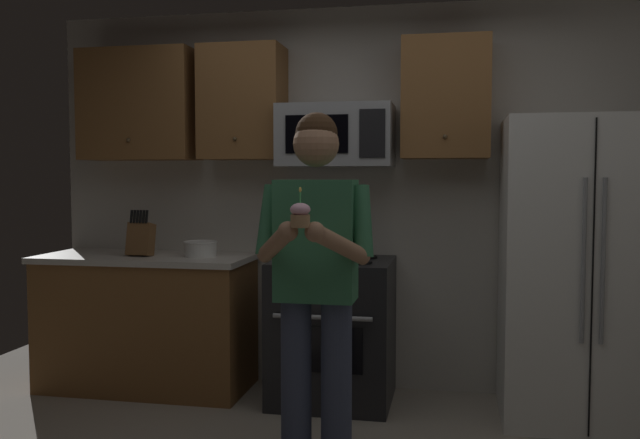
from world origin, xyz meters
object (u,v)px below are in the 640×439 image
cupcake (300,215)px  person (316,273)px  refrigerator (580,270)px  oven_range (333,330)px  bowl_large_white (200,248)px  microwave (336,136)px  knife_block (141,239)px

cupcake → person: bearing=90.0°
refrigerator → cupcake: (-1.39, -1.38, 0.39)m
oven_range → bowl_large_white: bearing=179.5°
bowl_large_white → person: 1.50m
oven_range → bowl_large_white: 1.04m
microwave → knife_block: 1.49m
bowl_large_white → refrigerator: bearing=-1.1°
refrigerator → person: (-1.39, -1.06, 0.10)m
oven_range → bowl_large_white: bowl_large_white is taller
oven_range → cupcake: size_ratio=5.36×
oven_range → microwave: size_ratio=1.26×
cupcake → oven_range: bearing=94.5°
microwave → bowl_large_white: size_ratio=3.30×
refrigerator → knife_block: bearing=179.8°
microwave → bowl_large_white: (-0.90, -0.11, -0.75)m
bowl_large_white → cupcake: 1.78m
oven_range → refrigerator: refrigerator is taller
refrigerator → cupcake: size_ratio=10.35×
refrigerator → knife_block: (-2.81, 0.01, 0.14)m
cupcake → microwave: bearing=94.2°
oven_range → person: person is taller
microwave → refrigerator: (1.50, -0.16, -0.82)m
refrigerator → bowl_large_white: 2.40m
microwave → cupcake: bearing=-85.8°
cupcake → refrigerator: bearing=44.9°
knife_block → person: size_ratio=0.18×
knife_block → cupcake: (1.43, -1.39, 0.25)m
refrigerator → cupcake: 2.00m
person → bowl_large_white: bearing=132.6°
cupcake → knife_block: bearing=135.6°
microwave → knife_block: (-1.31, -0.15, -0.68)m
knife_block → person: bearing=-36.8°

